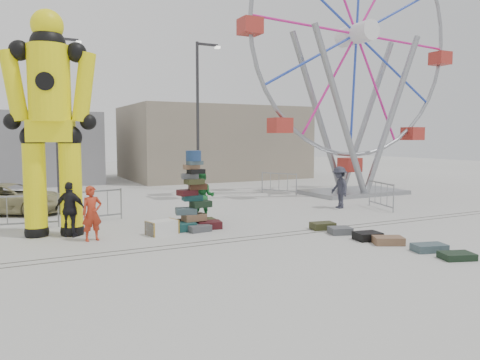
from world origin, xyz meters
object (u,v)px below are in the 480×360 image
steamer_trunk (162,227)px  barricade_wheel_front (381,195)px  lamp_post_left (58,106)px  lamp_post_right (199,108)px  barricade_wheel_back (279,183)px  pedestrian_green (203,196)px  barricade_dummy_b (25,212)px  suitcase_tower (193,207)px  ferris_wheel (356,55)px  crash_test_dummy (50,115)px  pedestrian_red (92,213)px  pedestrian_black (70,209)px  barricade_dummy_c (94,206)px  pedestrian_grey (339,187)px  parked_suv (10,199)px

steamer_trunk → barricade_wheel_front: barricade_wheel_front is taller
lamp_post_left → barricade_wheel_front: 16.51m
lamp_post_right → barricade_wheel_back: bearing=-51.5°
pedestrian_green → barricade_wheel_front: bearing=27.9°
barricade_dummy_b → lamp_post_left: bearing=86.1°
suitcase_tower → ferris_wheel: size_ratio=0.18×
lamp_post_right → crash_test_dummy: bearing=-132.3°
lamp_post_left → pedestrian_red: bearing=-92.5°
lamp_post_left → steamer_trunk: lamp_post_left is taller
pedestrian_black → lamp_post_left: bearing=-55.9°
ferris_wheel → steamer_trunk: size_ratio=15.95×
crash_test_dummy → barricade_wheel_back: 12.96m
barricade_dummy_c → pedestrian_grey: 9.62m
ferris_wheel → pedestrian_grey: 7.94m
suitcase_tower → pedestrian_black: (-3.63, 0.48, 0.12)m
suitcase_tower → pedestrian_green: (0.79, 1.11, 0.17)m
barricade_wheel_front → parked_suv: (-13.43, 5.41, 0.03)m
suitcase_tower → lamp_post_right: bearing=68.9°
lamp_post_left → pedestrian_green: 12.09m
steamer_trunk → pedestrian_black: size_ratio=0.54×
crash_test_dummy → pedestrian_grey: size_ratio=3.93×
lamp_post_right → ferris_wheel: (6.25, -5.37, 2.49)m
barricade_wheel_back → pedestrian_green: 8.42m
lamp_post_right → lamp_post_left: 7.28m
barricade_wheel_back → pedestrian_red: size_ratio=1.29×
suitcase_tower → steamer_trunk: 1.31m
pedestrian_black → pedestrian_grey: 10.57m
pedestrian_red → parked_suv: 6.45m
lamp_post_right → barricade_wheel_front: bearing=-67.9°
suitcase_tower → steamer_trunk: bearing=-159.3°
lamp_post_left → parked_suv: size_ratio=1.92×
steamer_trunk → barricade_dummy_b: 4.59m
ferris_wheel → barricade_wheel_back: 7.46m
pedestrian_black → parked_suv: 5.55m
lamp_post_left → suitcase_tower: lamp_post_left is taller
barricade_wheel_front → barricade_wheel_back: (-1.08, 6.09, 0.00)m
pedestrian_red → barricade_dummy_c: bearing=70.9°
ferris_wheel → parked_suv: 17.00m
lamp_post_right → suitcase_tower: 11.66m
crash_test_dummy → steamer_trunk: size_ratio=7.58×
barricade_wheel_back → parked_suv: parked_suv is taller
barricade_dummy_c → parked_suv: (-2.50, 3.12, 0.03)m
barricade_dummy_b → barricade_wheel_back: (12.02, 4.09, 0.00)m
suitcase_tower → crash_test_dummy: (-4.04, 0.89, 2.85)m
parked_suv → barricade_wheel_back: bearing=-59.0°
lamp_post_left → pedestrian_green: size_ratio=4.64×
steamer_trunk → barricade_wheel_front: size_ratio=0.44×
lamp_post_left → pedestrian_black: (-1.00, -11.65, -3.67)m
barricade_dummy_b → barricade_dummy_c: size_ratio=1.00×
suitcase_tower → pedestrian_red: suitcase_tower is taller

